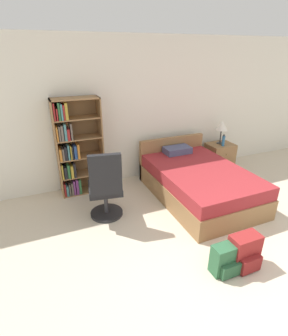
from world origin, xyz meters
The scene contains 10 objects.
ground_plane centered at (0.00, 0.00, 0.00)m, with size 14.00×14.00×0.00m, color beige.
wall_back centered at (0.00, 3.23, 1.30)m, with size 9.00×0.06×2.60m.
bookshelf centered at (-1.52, 3.01, 0.81)m, with size 0.76×0.33×1.66m.
bed centered at (0.36, 2.06, 0.28)m, with size 1.35×2.06×0.80m.
office_chair centered at (-1.26, 2.01, 0.51)m, with size 0.56×0.63×1.10m.
nightstand centered at (1.46, 2.88, 0.27)m, with size 0.54×0.45×0.55m.
table_lamp centered at (1.46, 2.92, 0.92)m, with size 0.24×0.24×0.48m.
water_bottle centered at (1.42, 2.77, 0.66)m, with size 0.06×0.06×0.24m.
backpack_red centered at (-0.06, 0.44, 0.20)m, with size 0.35×0.26×0.42m.
backpack_green centered at (-0.31, 0.45, 0.17)m, with size 0.32×0.23×0.36m.
Camera 1 is at (-2.05, -1.28, 2.33)m, focal length 28.00 mm.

